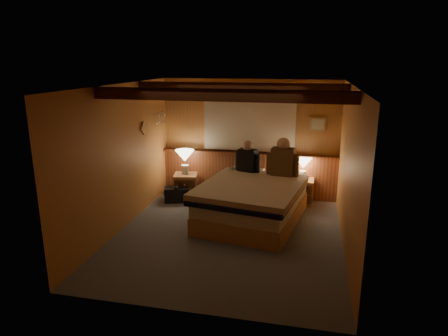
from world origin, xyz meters
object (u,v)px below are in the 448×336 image
(nightstand_left, at_px, (186,186))
(duffel_bag, at_px, (177,194))
(bed, at_px, (252,202))
(nightstand_right, at_px, (301,191))
(person_left, at_px, (248,159))
(lamp_left, at_px, (185,157))
(lamp_right, at_px, (303,164))
(person_right, at_px, (283,160))

(nightstand_left, relative_size, duffel_bag, 0.98)
(bed, xyz_separation_m, nightstand_left, (-1.52, 0.95, -0.12))
(nightstand_right, relative_size, person_left, 0.81)
(nightstand_left, height_order, lamp_left, lamp_left)
(lamp_left, xyz_separation_m, person_left, (1.33, -0.25, 0.10))
(person_left, bearing_deg, duffel_bag, -162.16)
(bed, relative_size, lamp_right, 5.46)
(lamp_right, xyz_separation_m, duffel_bag, (-2.47, -0.44, -0.65))
(bed, height_order, lamp_right, lamp_right)
(lamp_left, relative_size, lamp_right, 1.17)
(bed, xyz_separation_m, lamp_right, (0.83, 1.14, 0.43))
(person_left, relative_size, person_right, 0.85)
(bed, bearing_deg, nightstand_right, 63.49)
(lamp_left, relative_size, person_right, 0.68)
(person_left, distance_m, person_right, 0.68)
(bed, bearing_deg, duffel_bag, 166.86)
(nightstand_right, xyz_separation_m, lamp_right, (0.01, 0.04, 0.55))
(bed, bearing_deg, person_left, 115.96)
(nightstand_right, bearing_deg, duffel_bag, -170.24)
(lamp_right, bearing_deg, lamp_left, -176.06)
(nightstand_right, bearing_deg, bed, -126.01)
(person_left, bearing_deg, nightstand_right, 36.49)
(person_left, height_order, person_right, person_right)
(nightstand_left, bearing_deg, lamp_left, 105.82)
(nightstand_right, relative_size, lamp_right, 1.17)
(bed, height_order, nightstand_left, bed)
(person_left, xyz_separation_m, duffel_bag, (-1.43, -0.03, -0.80))
(bed, relative_size, person_right, 3.18)
(lamp_right, bearing_deg, person_right, -124.04)
(lamp_left, relative_size, duffel_bag, 0.92)
(bed, xyz_separation_m, person_right, (0.46, 0.60, 0.63))
(nightstand_left, relative_size, lamp_right, 1.25)
(nightstand_right, height_order, duffel_bag, nightstand_right)
(duffel_bag, bearing_deg, person_right, -19.88)
(bed, distance_m, lamp_right, 1.47)
(bed, distance_m, person_right, 0.98)
(lamp_right, distance_m, duffel_bag, 2.59)
(bed, relative_size, lamp_left, 4.65)
(nightstand_right, bearing_deg, lamp_left, -176.51)
(duffel_bag, bearing_deg, bed, -40.27)
(nightstand_left, relative_size, lamp_left, 1.07)
(bed, height_order, nightstand_right, bed)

